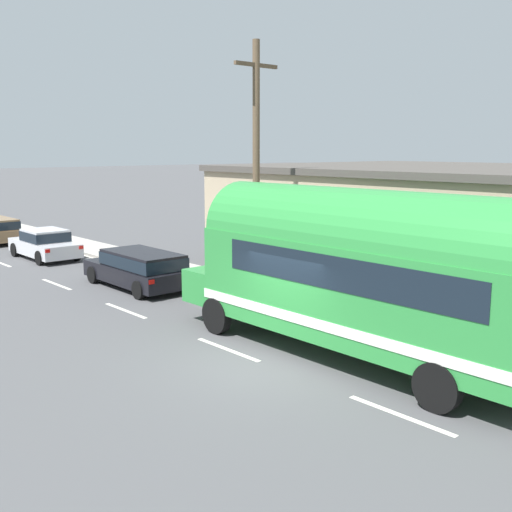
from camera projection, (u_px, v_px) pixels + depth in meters
name	position (u px, v px, depth m)	size (l,w,h in m)	color
ground_plane	(266.00, 364.00, 14.55)	(300.00, 300.00, 0.00)	#4C4C4F
lane_markings	(103.00, 270.00, 25.68)	(3.80, 80.00, 0.01)	silver
sidewalk_slab	(185.00, 272.00, 24.99)	(2.14, 90.00, 0.15)	#ADA89E
roadside_building	(479.00, 223.00, 23.73)	(13.20, 18.24, 4.34)	tan
utility_pole	(256.00, 167.00, 20.53)	(1.80, 0.24, 8.50)	brown
painted_bus	(374.00, 269.00, 14.13)	(2.61, 11.42, 4.12)	#2D8C3D
car_lead	(140.00, 267.00, 22.32)	(2.04, 4.81, 1.37)	black
car_second	(45.00, 243.00, 28.33)	(1.92, 4.37, 1.37)	silver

